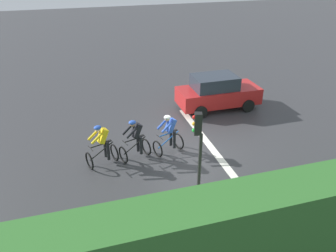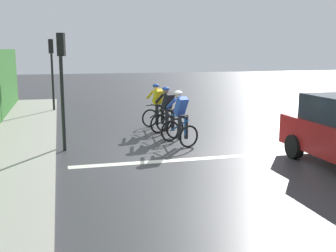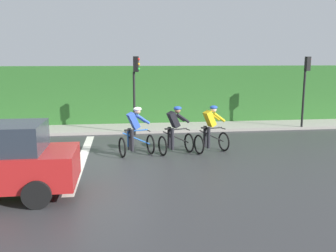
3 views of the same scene
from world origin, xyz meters
name	(u,v)px [view 2 (image 2 of 3)]	position (x,y,z in m)	size (l,w,h in m)	color
ground_plane	(192,151)	(0.00, 0.00, 0.00)	(80.00, 80.00, 0.00)	#333335
sidewalk_kerb	(8,144)	(-5.19, 2.00, 0.06)	(2.80, 22.41, 0.12)	#9E998E
road_marking_stop_line	(202,159)	(0.00, -0.88, 0.00)	(7.00, 0.30, 0.01)	silver
cyclist_lead	(157,108)	(-0.20, 3.50, 0.80)	(0.98, 1.24, 1.66)	black
cyclist_second	(167,113)	(-0.15, 2.24, 0.80)	(0.98, 1.24, 1.66)	black
cyclist_mid	(180,119)	(-0.11, 0.88, 0.80)	(0.98, 1.24, 1.66)	black
traffic_light_near_crossing	(62,73)	(-3.53, 1.04, 2.22)	(0.25, 0.31, 3.34)	black
traffic_light_far_junction	(52,64)	(-3.90, 8.81, 2.22)	(0.22, 0.31, 3.34)	black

